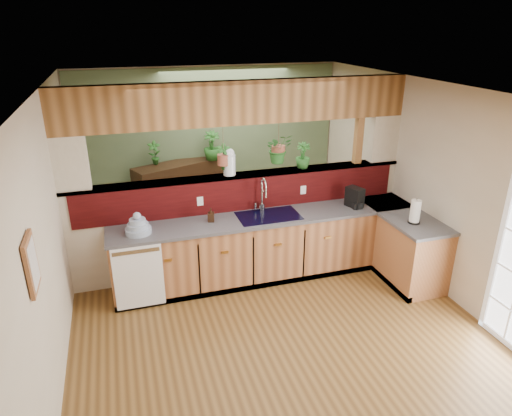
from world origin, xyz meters
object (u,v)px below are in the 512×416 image
object	(u,v)px
dish_stack	(138,227)
shelving_console	(183,193)
faucet	(263,194)
coffee_maker	(355,198)
paper_towel	(415,212)
glass_jar	(229,162)
soap_dispenser	(211,215)

from	to	relation	value
dish_stack	shelving_console	size ratio (longest dim) A/B	0.19
faucet	coffee_maker	distance (m)	1.29
faucet	paper_towel	world-z (taller)	faucet
faucet	glass_jar	world-z (taller)	glass_jar
dish_stack	paper_towel	xyz separation A→B (m)	(3.36, -0.71, 0.06)
coffee_maker	shelving_console	distance (m)	3.14
faucet	dish_stack	world-z (taller)	faucet
dish_stack	soap_dispenser	xyz separation A→B (m)	(0.91, 0.09, 0.00)
dish_stack	shelving_console	bearing A→B (deg)	69.61
faucet	shelving_console	world-z (taller)	faucet
dish_stack	glass_jar	size ratio (longest dim) A/B	0.87
faucet	glass_jar	xyz separation A→B (m)	(-0.39, 0.22, 0.41)
dish_stack	glass_jar	world-z (taller)	glass_jar
paper_towel	glass_jar	xyz separation A→B (m)	(-2.12, 1.13, 0.52)
glass_jar	shelving_console	bearing A→B (deg)	101.47
glass_jar	shelving_console	xyz separation A→B (m)	(-0.39, 1.90, -1.07)
faucet	shelving_console	bearing A→B (deg)	110.12
faucet	shelving_console	size ratio (longest dim) A/B	0.29
dish_stack	paper_towel	world-z (taller)	paper_towel
coffee_maker	paper_towel	distance (m)	0.85
soap_dispenser	paper_towel	world-z (taller)	paper_towel
shelving_console	faucet	bearing A→B (deg)	-92.31
faucet	paper_towel	size ratio (longest dim) A/B	1.48
soap_dispenser	faucet	bearing A→B (deg)	8.45
dish_stack	shelving_console	xyz separation A→B (m)	(0.86, 2.32, -0.49)
soap_dispenser	coffee_maker	size ratio (longest dim) A/B	0.66
faucet	coffee_maker	size ratio (longest dim) A/B	1.77
soap_dispenser	coffee_maker	distance (m)	1.99
coffee_maker	dish_stack	bearing A→B (deg)	160.51
coffee_maker	glass_jar	bearing A→B (deg)	146.32
coffee_maker	faucet	bearing A→B (deg)	151.57
dish_stack	soap_dispenser	distance (m)	0.91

